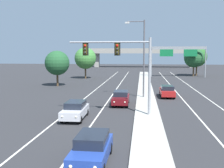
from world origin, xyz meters
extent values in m
cube|color=#9E9B93|center=(0.00, 18.00, 0.07)|extent=(2.40, 110.00, 0.15)
cube|color=silver|center=(-4.70, 25.00, 0.00)|extent=(0.14, 100.00, 0.01)
cube|color=silver|center=(4.70, 25.00, 0.00)|extent=(0.14, 100.00, 0.01)
cube|color=silver|center=(-8.00, 25.00, 0.00)|extent=(0.14, 100.00, 0.01)
cube|color=silver|center=(8.00, 25.00, 0.00)|extent=(0.14, 100.00, 0.01)
cylinder|color=gray|center=(0.15, 15.97, 3.75)|extent=(0.24, 0.24, 7.20)
cylinder|color=gray|center=(-3.63, 15.97, 6.95)|extent=(7.56, 0.16, 0.16)
cube|color=black|center=(-2.88, 16.01, 6.30)|extent=(0.56, 0.06, 1.20)
cube|color=#38330F|center=(-2.88, 15.97, 6.30)|extent=(0.32, 0.32, 1.00)
sphere|color=red|center=(-2.88, 15.80, 6.62)|extent=(0.22, 0.22, 0.22)
sphere|color=#282828|center=(-2.88, 15.80, 6.30)|extent=(0.22, 0.22, 0.22)
sphere|color=#282828|center=(-2.88, 15.80, 5.98)|extent=(0.22, 0.22, 0.22)
cube|color=black|center=(-5.90, 16.01, 6.30)|extent=(0.56, 0.06, 1.20)
cube|color=#38330F|center=(-5.90, 15.97, 6.30)|extent=(0.32, 0.32, 1.00)
sphere|color=red|center=(-5.90, 15.80, 6.62)|extent=(0.22, 0.22, 0.22)
sphere|color=#282828|center=(-5.90, 15.80, 6.30)|extent=(0.22, 0.22, 0.22)
sphere|color=#282828|center=(-5.90, 15.80, 5.98)|extent=(0.22, 0.22, 0.22)
cylinder|color=#4C4C51|center=(-0.33, 26.15, 5.15)|extent=(0.20, 0.20, 10.00)
cylinder|color=#4C4C51|center=(-1.43, 26.15, 9.95)|extent=(2.20, 0.12, 0.12)
cube|color=#B7B7B2|center=(-2.53, 26.15, 9.80)|extent=(0.56, 0.28, 0.20)
cube|color=navy|center=(-3.22, 4.59, 0.67)|extent=(1.83, 4.41, 0.70)
cube|color=black|center=(-3.22, 4.81, 1.30)|extent=(1.60, 2.39, 0.56)
sphere|color=#EAE5C6|center=(-2.66, 2.41, 0.72)|extent=(0.18, 0.18, 0.18)
sphere|color=#EAE5C6|center=(-3.81, 2.42, 0.72)|extent=(0.18, 0.18, 0.18)
cylinder|color=black|center=(-4.03, 3.10, 0.32)|extent=(0.22, 0.64, 0.64)
cylinder|color=black|center=(-2.41, 6.09, 0.32)|extent=(0.22, 0.64, 0.64)
cylinder|color=black|center=(-4.01, 6.10, 0.32)|extent=(0.22, 0.64, 0.64)
cube|color=#B7B7BC|center=(-6.53, 14.09, 0.67)|extent=(1.88, 4.43, 0.70)
cube|color=black|center=(-6.53, 14.31, 1.30)|extent=(1.63, 2.41, 0.56)
sphere|color=#EAE5C6|center=(-5.91, 11.92, 0.72)|extent=(0.18, 0.18, 0.18)
sphere|color=#EAE5C6|center=(-7.06, 11.90, 0.72)|extent=(0.18, 0.18, 0.18)
cylinder|color=black|center=(-5.70, 12.61, 0.32)|extent=(0.23, 0.64, 0.64)
cylinder|color=black|center=(-7.30, 12.58, 0.32)|extent=(0.23, 0.64, 0.64)
cylinder|color=black|center=(-5.76, 15.61, 0.32)|extent=(0.23, 0.64, 0.64)
cylinder|color=black|center=(-7.36, 15.58, 0.32)|extent=(0.23, 0.64, 0.64)
cube|color=#5B0F14|center=(-2.94, 21.17, 0.67)|extent=(1.85, 4.42, 0.70)
cube|color=black|center=(-2.94, 21.39, 1.30)|extent=(1.61, 2.39, 0.56)
sphere|color=#EAE5C6|center=(-2.34, 18.99, 0.72)|extent=(0.18, 0.18, 0.18)
sphere|color=#EAE5C6|center=(-3.49, 18.98, 0.72)|extent=(0.18, 0.18, 0.18)
cylinder|color=black|center=(-2.12, 19.68, 0.32)|extent=(0.23, 0.64, 0.64)
cylinder|color=black|center=(-3.72, 19.66, 0.32)|extent=(0.23, 0.64, 0.64)
cylinder|color=black|center=(-2.16, 22.68, 0.32)|extent=(0.23, 0.64, 0.64)
cylinder|color=black|center=(-3.76, 22.66, 0.32)|extent=(0.23, 0.64, 0.64)
cube|color=maroon|center=(2.85, 27.34, 0.67)|extent=(1.82, 4.41, 0.70)
cube|color=black|center=(2.85, 27.12, 1.30)|extent=(1.60, 2.38, 0.56)
sphere|color=#EAE5C6|center=(2.26, 29.51, 0.72)|extent=(0.18, 0.18, 0.18)
sphere|color=#EAE5C6|center=(3.41, 29.52, 0.72)|extent=(0.18, 0.18, 0.18)
cylinder|color=black|center=(2.04, 28.83, 0.32)|extent=(0.22, 0.64, 0.64)
cylinder|color=black|center=(3.64, 28.84, 0.32)|extent=(0.22, 0.64, 0.64)
cylinder|color=black|center=(2.05, 25.83, 0.32)|extent=(0.22, 0.64, 0.64)
cylinder|color=black|center=(3.65, 25.84, 0.32)|extent=(0.22, 0.64, 0.64)
cylinder|color=gray|center=(1.70, 58.19, 3.75)|extent=(0.28, 0.28, 7.50)
cylinder|color=gray|center=(14.70, 58.19, 3.75)|extent=(0.28, 0.28, 7.50)
cube|color=gray|center=(8.20, 58.19, 7.10)|extent=(13.00, 0.36, 0.70)
cube|color=#0F6033|center=(5.34, 57.99, 5.90)|extent=(3.20, 0.08, 1.70)
cube|color=#0F6033|center=(11.06, 57.99, 5.90)|extent=(3.20, 0.08, 1.70)
cube|color=gray|center=(0.00, 101.67, 6.20)|extent=(42.40, 6.40, 1.10)
cube|color=gray|center=(0.00, 98.67, 7.20)|extent=(42.40, 0.36, 0.90)
cube|color=gray|center=(-19.20, 101.67, 2.83)|extent=(1.80, 2.40, 5.65)
cube|color=gray|center=(19.20, 101.67, 2.83)|extent=(1.80, 2.40, 5.65)
cylinder|color=#4C3823|center=(-13.53, 51.79, 1.35)|extent=(0.36, 0.36, 2.70)
sphere|color=#387533|center=(-13.53, 51.79, 4.68)|extent=(4.94, 4.94, 4.94)
cylinder|color=#4C3823|center=(12.43, 60.88, 1.34)|extent=(0.36, 0.36, 2.69)
sphere|color=#1E4C28|center=(12.43, 60.88, 4.65)|extent=(4.91, 4.91, 4.91)
cylinder|color=#4C3823|center=(13.53, 62.75, 1.42)|extent=(0.36, 0.36, 2.84)
sphere|color=#235623|center=(13.53, 62.75, 4.91)|extent=(5.19, 5.19, 5.19)
cylinder|color=#4C3823|center=(-15.60, 37.38, 1.19)|extent=(0.36, 0.36, 2.39)
sphere|color=#1E4C28|center=(-15.60, 37.38, 4.14)|extent=(4.37, 4.37, 4.37)
camera|label=1|loc=(-0.57, -9.26, 5.98)|focal=43.24mm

